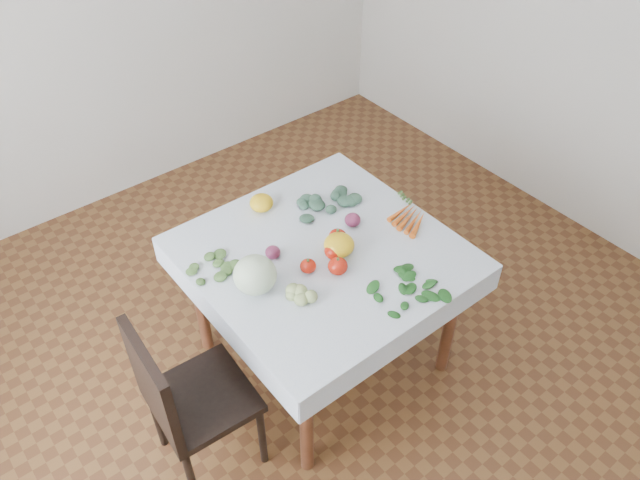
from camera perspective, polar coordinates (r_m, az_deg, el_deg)
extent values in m
plane|color=brown|center=(3.36, 0.24, -10.50)|extent=(4.00, 4.00, 0.00)
cube|color=brown|center=(2.82, 0.28, -1.44)|extent=(1.00, 1.00, 0.04)
cylinder|color=brown|center=(2.72, -1.25, -16.29)|extent=(0.06, 0.06, 0.71)
cylinder|color=brown|center=(3.11, 11.83, -7.34)|extent=(0.06, 0.06, 0.71)
cylinder|color=brown|center=(3.20, -10.95, -5.42)|extent=(0.06, 0.06, 0.71)
cylinder|color=brown|center=(3.53, 1.38, 1.04)|extent=(0.06, 0.06, 0.71)
cube|color=white|center=(2.81, 0.28, -1.10)|extent=(1.12, 1.12, 0.01)
cube|color=black|center=(2.74, -10.69, -14.03)|extent=(0.42, 0.42, 0.04)
cube|color=black|center=(2.52, -15.10, -12.74)|extent=(0.06, 0.40, 0.44)
cylinder|color=black|center=(2.82, -11.70, -20.55)|extent=(0.03, 0.03, 0.41)
cylinder|color=black|center=(2.87, -5.33, -17.39)|extent=(0.03, 0.03, 0.41)
cylinder|color=black|center=(3.00, -14.67, -15.52)|extent=(0.03, 0.03, 0.41)
cylinder|color=black|center=(3.05, -8.72, -12.71)|extent=(0.03, 0.03, 0.41)
ellipsoid|color=beige|center=(2.59, -5.96, -3.19)|extent=(0.20, 0.20, 0.16)
ellipsoid|color=#B71C0C|center=(2.69, -1.10, -2.40)|extent=(0.09, 0.09, 0.06)
ellipsoid|color=#B71C0C|center=(2.75, 1.30, -0.98)|extent=(0.10, 0.10, 0.08)
ellipsoid|color=#B71C0C|center=(2.82, 1.62, 0.27)|extent=(0.11, 0.11, 0.07)
ellipsoid|color=#B71C0C|center=(2.68, 1.64, -2.40)|extent=(0.09, 0.09, 0.08)
ellipsoid|color=yellow|center=(3.02, -5.37, 3.41)|extent=(0.14, 0.14, 0.08)
ellipsoid|color=yellow|center=(2.77, 1.76, -0.44)|extent=(0.17, 0.17, 0.10)
ellipsoid|color=#4F1637|center=(2.76, -4.33, -1.13)|extent=(0.09, 0.09, 0.06)
ellipsoid|color=#4F1637|center=(2.92, 3.00, 1.85)|extent=(0.08, 0.08, 0.06)
ellipsoid|color=#98B467|center=(2.58, -1.18, -5.04)|extent=(0.05, 0.05, 0.05)
ellipsoid|color=#98B467|center=(2.58, -1.88, -5.12)|extent=(0.05, 0.05, 0.05)
ellipsoid|color=#98B467|center=(2.56, -1.03, -5.54)|extent=(0.05, 0.05, 0.05)
ellipsoid|color=#98B467|center=(2.61, -1.05, -4.37)|extent=(0.05, 0.05, 0.05)
ellipsoid|color=#98B467|center=(2.55, -2.67, -5.89)|extent=(0.05, 0.05, 0.05)
cone|color=#DC5C18|center=(3.02, 7.44, 2.66)|extent=(0.19, 0.05, 0.03)
cone|color=#DC5C18|center=(3.01, 7.84, 2.37)|extent=(0.19, 0.07, 0.03)
cone|color=#DC5C18|center=(2.99, 8.25, 2.08)|extent=(0.19, 0.08, 0.03)
cone|color=#DC5C18|center=(2.98, 8.66, 1.78)|extent=(0.19, 0.10, 0.03)
cone|color=#DC5C18|center=(2.96, 9.07, 1.48)|extent=(0.18, 0.11, 0.03)
ellipsoid|color=#375B45|center=(3.06, 0.33, 3.77)|extent=(0.06, 0.06, 0.04)
ellipsoid|color=#375B45|center=(3.04, -0.43, 3.45)|extent=(0.06, 0.06, 0.04)
ellipsoid|color=#375B45|center=(3.04, 0.71, 3.43)|extent=(0.06, 0.06, 0.04)
ellipsoid|color=#375B45|center=(3.08, -0.13, 4.02)|extent=(0.06, 0.06, 0.04)
ellipsoid|color=#375B45|center=(3.01, -0.36, 2.97)|extent=(0.06, 0.06, 0.04)
ellipsoid|color=#375B45|center=(3.07, 1.21, 3.95)|extent=(0.06, 0.06, 0.04)
ellipsoid|color=#375B45|center=(3.06, -1.16, 3.71)|extent=(0.06, 0.06, 0.04)
ellipsoid|color=#375B45|center=(3.00, 0.78, 2.84)|extent=(0.06, 0.06, 0.04)
ellipsoid|color=#375B45|center=(3.11, 0.57, 4.55)|extent=(0.06, 0.06, 0.04)
ellipsoid|color=#375B45|center=(3.00, -1.51, 2.82)|extent=(0.06, 0.06, 0.04)
ellipsoid|color=#375B45|center=(3.05, 2.08, 3.57)|extent=(0.06, 0.06, 0.04)
ellipsoid|color=#375B45|center=(3.11, -1.16, 4.43)|extent=(0.06, 0.06, 0.04)
ellipsoid|color=#375B45|center=(2.96, -0.17, 2.15)|extent=(0.06, 0.06, 0.04)
ellipsoid|color=#375B45|center=(3.13, 1.95, 4.72)|extent=(0.06, 0.06, 0.04)
ellipsoid|color=#1D591B|center=(2.65, 8.11, -4.58)|extent=(0.07, 0.04, 0.01)
ellipsoid|color=#1D591B|center=(2.63, 7.26, -4.87)|extent=(0.07, 0.04, 0.01)
ellipsoid|color=#1D591B|center=(2.63, 8.37, -5.09)|extent=(0.07, 0.04, 0.01)
ellipsoid|color=#1D591B|center=(2.66, 7.70, -4.22)|extent=(0.07, 0.04, 0.01)
ellipsoid|color=#1D591B|center=(2.61, 7.26, -5.44)|extent=(0.07, 0.04, 0.01)
ellipsoid|color=#1D591B|center=(2.66, 8.93, -4.54)|extent=(0.07, 0.04, 0.01)
ellipsoid|color=#1D591B|center=(2.65, 6.70, -4.44)|extent=(0.07, 0.04, 0.01)
ellipsoid|color=#1D591B|center=(2.60, 8.29, -5.76)|extent=(0.07, 0.04, 0.01)
ellipsoid|color=#1D591B|center=(2.69, 8.45, -3.75)|extent=(0.07, 0.04, 0.01)
ellipsoid|color=#1D591B|center=(2.60, 6.21, -5.41)|extent=(0.07, 0.04, 0.01)
ellipsoid|color=#1D591B|center=(2.64, 9.60, -5.12)|extent=(0.07, 0.04, 0.01)
ellipsoid|color=#1D591B|center=(2.69, 6.87, -3.63)|extent=(0.07, 0.04, 0.01)
ellipsoid|color=#1D591B|center=(2.57, 7.28, -6.38)|extent=(0.07, 0.04, 0.01)
ellipsoid|color=#1D591B|center=(2.70, 9.71, -3.79)|extent=(0.07, 0.04, 0.01)
ellipsoid|color=#1D591B|center=(2.63, 5.38, -4.70)|extent=(0.07, 0.04, 0.01)
ellipsoid|color=#1D591B|center=(2.59, 9.48, -6.17)|extent=(0.07, 0.04, 0.01)
ellipsoid|color=#1D591B|center=(2.73, 8.01, -2.90)|extent=(0.07, 0.04, 0.01)
ellipsoid|color=#4C7636|center=(2.77, -9.26, -2.08)|extent=(0.05, 0.05, 0.02)
ellipsoid|color=#4C7636|center=(2.78, -10.00, -2.06)|extent=(0.05, 0.05, 0.02)
ellipsoid|color=#4C7636|center=(2.75, -9.42, -2.57)|extent=(0.05, 0.05, 0.02)
ellipsoid|color=#4C7636|center=(2.79, -9.12, -1.59)|extent=(0.05, 0.05, 0.02)
ellipsoid|color=#4C7636|center=(2.76, -10.64, -2.58)|extent=(0.05, 0.05, 0.02)
ellipsoid|color=#4C7636|center=(2.75, -8.38, -2.28)|extent=(0.05, 0.05, 0.02)
ellipsoid|color=#4C7636|center=(2.81, -10.14, -1.42)|extent=(0.05, 0.05, 0.02)
ellipsoid|color=#4C7636|center=(2.72, -10.17, -3.30)|extent=(0.05, 0.05, 0.02)
ellipsoid|color=#4C7636|center=(2.80, -7.91, -1.30)|extent=(0.05, 0.05, 0.02)
ellipsoid|color=#4C7636|center=(2.78, -11.60, -2.21)|extent=(0.05, 0.05, 0.02)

